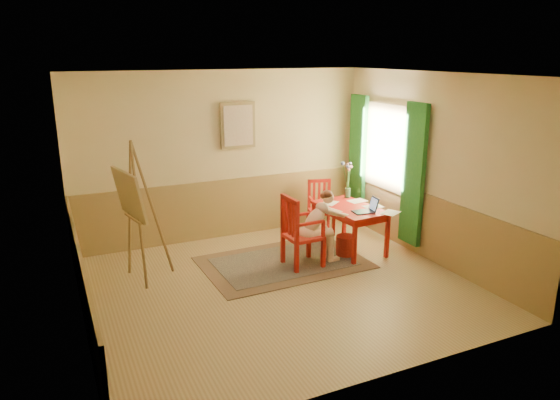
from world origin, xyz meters
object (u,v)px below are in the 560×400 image
table (350,212)px  easel (132,200)px  laptop (367,209)px  chair_back (321,207)px  chair_left (300,232)px  figure (319,224)px

table → easel: (-3.28, 0.23, 0.54)m
laptop → table: bearing=102.8°
easel → chair_back: bearing=12.3°
chair_left → easel: bearing=167.2°
laptop → easel: bearing=170.2°
table → figure: bearing=-159.1°
chair_left → laptop: size_ratio=2.81×
chair_left → easel: size_ratio=0.55×
figure → laptop: (0.79, -0.08, 0.15)m
chair_left → chair_back: 1.61m
laptop → easel: (-3.36, 0.58, 0.40)m
table → figure: figure is taller
laptop → chair_left: bearing=176.5°
table → easel: bearing=175.9°
laptop → chair_back: bearing=93.1°
table → chair_left: bearing=-164.8°
figure → easel: 2.68m
figure → easel: size_ratio=0.57×
easel → laptop: bearing=-9.8°
chair_left → easel: easel is taller
chair_left → laptop: bearing=-3.5°
table → laptop: (0.08, -0.35, 0.13)m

